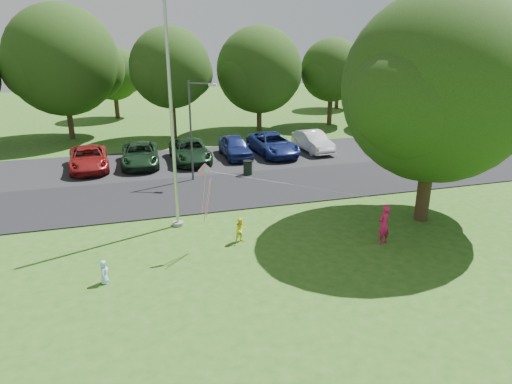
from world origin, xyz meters
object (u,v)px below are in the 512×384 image
object	(u,v)px
child_yellow	(241,230)
flagpole	(173,134)
big_tree	(436,93)
street_lamp	(194,122)
woman	(384,224)
child_blue	(104,272)
trash_can	(248,168)
kite	(211,182)

from	to	relation	value
child_yellow	flagpole	bearing A→B (deg)	117.76
big_tree	street_lamp	bearing A→B (deg)	135.49
flagpole	child_yellow	distance (m)	4.95
woman	child_blue	xyz separation A→B (m)	(-10.91, -0.12, -0.41)
street_lamp	trash_can	size ratio (longest dim) A/B	6.20
street_lamp	trash_can	xyz separation A→B (m)	(3.14, 0.16, -2.98)
woman	trash_can	bearing A→B (deg)	-93.25
child_blue	trash_can	bearing A→B (deg)	-23.90
woman	child_blue	world-z (taller)	woman
big_tree	child_yellow	world-z (taller)	big_tree
big_tree	child_blue	bearing A→B (deg)	-172.53
trash_can	kite	size ratio (longest dim) A/B	0.13
trash_can	child_yellow	distance (m)	9.32
trash_can	big_tree	bearing A→B (deg)	-57.04
flagpole	street_lamp	size ratio (longest dim) A/B	1.75
street_lamp	trash_can	world-z (taller)	street_lamp
street_lamp	kite	world-z (taller)	street_lamp
street_lamp	child_yellow	bearing A→B (deg)	-65.13
big_tree	trash_can	bearing A→B (deg)	122.96
big_tree	kite	bearing A→B (deg)	-177.75
street_lamp	woman	size ratio (longest dim) A/B	3.40
big_tree	woman	world-z (taller)	big_tree
flagpole	child_blue	world-z (taller)	flagpole
street_lamp	child_blue	xyz separation A→B (m)	(-4.93, -10.62, -3.01)
big_tree	woman	bearing A→B (deg)	-150.22
flagpole	trash_can	size ratio (longest dim) A/B	10.82
trash_can	kite	world-z (taller)	kite
kite	street_lamp	bearing A→B (deg)	82.54
flagpole	trash_can	world-z (taller)	flagpole
street_lamp	child_yellow	distance (m)	9.23
child_yellow	child_blue	size ratio (longest dim) A/B	1.24
flagpole	woman	distance (m)	9.52
street_lamp	big_tree	bearing A→B (deg)	-22.39
child_yellow	child_blue	xyz separation A→B (m)	(-5.35, -1.88, -0.10)
street_lamp	trash_can	bearing A→B (deg)	25.05
flagpole	child_yellow	size ratio (longest dim) A/B	9.39
street_lamp	flagpole	bearing A→B (deg)	-84.51
trash_can	child_yellow	world-z (taller)	child_yellow
big_tree	child_blue	xyz separation A→B (m)	(-13.89, -1.82, -5.40)
child_blue	kite	xyz separation A→B (m)	(4.11, 1.44, 2.43)
flagpole	street_lamp	bearing A→B (deg)	73.37
trash_can	child_yellow	xyz separation A→B (m)	(-2.72, -8.91, 0.07)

